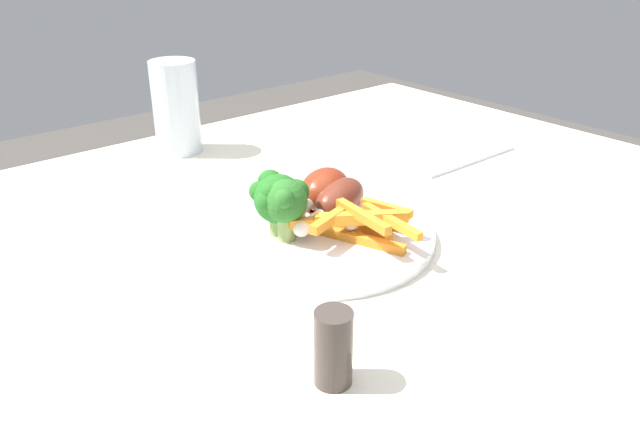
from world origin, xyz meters
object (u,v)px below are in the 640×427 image
Objects in this scene: dinner_plate at (320,235)px; broccoli_floret_middle at (285,202)px; chicken_drumstick_near at (327,194)px; chicken_drumstick_extra at (338,200)px; fork at (472,161)px; dining_table at (287,311)px; carrot_fries_pile at (359,222)px; pepper_shaker at (333,348)px; chicken_drumstick_far at (323,191)px; water_glass at (176,107)px; broccoli_floret_front at (279,197)px.

broccoli_floret_middle is at bearing 170.68° from dinner_plate.
chicken_drumstick_extra is at bearing -97.89° from chicken_drumstick_near.
dinner_plate is 3.71× the size of broccoli_floret_middle.
broccoli_floret_middle reaches higher than fork.
dining_table is 4.81× the size of dinner_plate.
carrot_fries_pile reaches higher than fork.
pepper_shaker reaches higher than chicken_drumstick_near.
fork is (0.29, 0.00, -0.03)m from chicken_drumstick_far.
dining_table is 0.37m from water_glass.
dinner_plate is 1.84× the size of water_glass.
chicken_drumstick_far reaches higher than dinner_plate.
dining_table is 0.16m from broccoli_floret_front.
chicken_drumstick_far is 0.64× the size of fork.
broccoli_floret_middle is 0.09m from chicken_drumstick_near.
water_glass reaches higher than dinner_plate.
chicken_drumstick_near reaches higher than fork.
dinner_plate is at bearing -32.38° from broccoli_floret_front.
chicken_drumstick_far is 0.32m from water_glass.
chicken_drumstick_far is (0.04, 0.04, 0.03)m from dinner_plate.
chicken_drumstick_near and chicken_drumstick_extra have the same top height.
broccoli_floret_middle is 0.08m from chicken_drumstick_extra.
broccoli_floret_front is 0.36× the size of fork.
broccoli_floret_front is 0.08m from chicken_drumstick_far.
dining_table is at bearing 162.24° from chicken_drumstick_extra.
pepper_shaker is at bearing -129.93° from chicken_drumstick_near.
chicken_drumstick_near is at bearing 50.07° from pepper_shaker.
chicken_drumstick_far is at bearing 89.77° from chicken_drumstick_extra.
broccoli_floret_front is at bearing -148.42° from dining_table.
dinner_plate is 0.05m from carrot_fries_pile.
broccoli_floret_middle is 0.51× the size of chicken_drumstick_extra.
chicken_drumstick_far reaches higher than chicken_drumstick_extra.
chicken_drumstick_near is (0.04, 0.03, 0.03)m from dinner_plate.
fork is (0.29, 0.01, -0.03)m from chicken_drumstick_near.
dinner_plate is 2.02× the size of chicken_drumstick_near.
water_glass is at bearing 86.17° from dinner_plate.
chicken_drumstick_near is (0.08, 0.03, -0.02)m from broccoli_floret_middle.
fork is (0.35, 0.01, 0.10)m from dining_table.
chicken_drumstick_extra reaches higher than dinner_plate.
broccoli_floret_front is at bearing 76.84° from broccoli_floret_middle.
carrot_fries_pile is at bearing -64.01° from dinner_plate.
broccoli_floret_middle is at bearing -100.57° from water_glass.
pepper_shaker is (-0.10, -0.19, -0.02)m from broccoli_floret_middle.
chicken_drumstick_near reaches higher than carrot_fries_pile.
dining_table is 9.94× the size of chicken_drumstick_far.
pepper_shaker is at bearing -127.80° from dinner_plate.
chicken_drumstick_near reaches higher than dining_table.
broccoli_floret_front is (-0.01, -0.01, 0.16)m from dining_table.
pepper_shaker is at bearing -116.95° from broccoli_floret_front.
dinner_plate reaches higher than dining_table.
carrot_fries_pile is 1.01× the size of water_glass.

